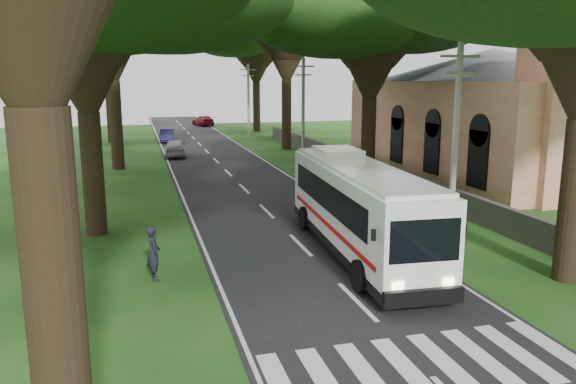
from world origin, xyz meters
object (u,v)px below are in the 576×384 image
at_px(coach_bus, 358,206).
at_px(pole_far, 248,101).
at_px(pole_near, 455,144).
at_px(pedestrian, 154,253).
at_px(pole_mid, 303,112).
at_px(distant_car_b, 167,135).
at_px(distant_car_c, 203,121).
at_px(church, 492,103).
at_px(distant_car_a, 175,148).

bearing_deg(coach_bus, pole_far, 88.34).
bearing_deg(pole_far, coach_bus, -95.30).
bearing_deg(pole_near, pedestrian, -177.96).
bearing_deg(pole_mid, distant_car_b, 112.13).
bearing_deg(pole_mid, pole_far, 90.00).
distance_m(pole_mid, coach_bus, 19.92).
xyz_separation_m(coach_bus, distant_car_c, (1.16, 59.25, -1.12)).
bearing_deg(church, coach_bus, -136.90).
bearing_deg(distant_car_b, distant_car_a, -85.10).
bearing_deg(distant_car_c, pole_mid, 80.57).
distance_m(pole_far, distant_car_a, 14.08).
bearing_deg(coach_bus, distant_car_a, 103.20).
xyz_separation_m(pole_near, distant_car_a, (-8.50, 29.31, -3.40)).
distance_m(church, distant_car_a, 25.33).
height_order(church, pole_near, church).
bearing_deg(pole_mid, distant_car_a, 132.40).
xyz_separation_m(coach_bus, distant_car_b, (-4.84, 40.35, -1.14)).
distance_m(pole_mid, distant_car_a, 13.06).
distance_m(pole_mid, pole_far, 20.00).
distance_m(pole_near, distant_car_b, 41.92).
bearing_deg(coach_bus, distant_car_c, 92.52).
distance_m(pole_far, distant_car_c, 20.26).
xyz_separation_m(distant_car_a, distant_car_c, (6.00, 30.50, -0.06)).
height_order(pole_far, pedestrian, pole_far).
bearing_deg(distant_car_a, distant_car_b, -86.54).
xyz_separation_m(pole_far, distant_car_c, (-2.50, 19.81, -3.46)).
xyz_separation_m(pole_mid, pole_far, (0.00, 20.00, 0.00)).
xyz_separation_m(distant_car_b, pedestrian, (-2.80, -41.30, 0.23)).
bearing_deg(distant_car_a, distant_car_c, -97.67).
relative_size(pole_far, coach_bus, 0.68).
bearing_deg(distant_car_a, pedestrian, 88.07).
distance_m(coach_bus, pedestrian, 7.76).
height_order(church, distant_car_b, church).
distance_m(coach_bus, distant_car_c, 59.27).
relative_size(pole_mid, coach_bus, 0.68).
distance_m(pole_near, distant_car_a, 30.71).
height_order(pole_near, pole_far, same).
distance_m(distant_car_b, pedestrian, 41.40).
bearing_deg(pole_far, pole_near, -90.00).
xyz_separation_m(pole_mid, pedestrian, (-11.30, -20.40, -3.25)).
relative_size(church, distant_car_a, 5.48).
bearing_deg(coach_bus, pole_near, -4.98).
xyz_separation_m(pole_far, distant_car_b, (-8.50, 0.90, -3.48)).
relative_size(church, distant_car_b, 5.94).
xyz_separation_m(pole_near, pole_far, (0.00, 40.00, 0.00)).
relative_size(church, pedestrian, 12.93).
relative_size(distant_car_a, distant_car_b, 1.09).
height_order(pole_far, coach_bus, pole_far).
bearing_deg(distant_car_b, pole_far, -1.16).
bearing_deg(pedestrian, pole_near, -98.40).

